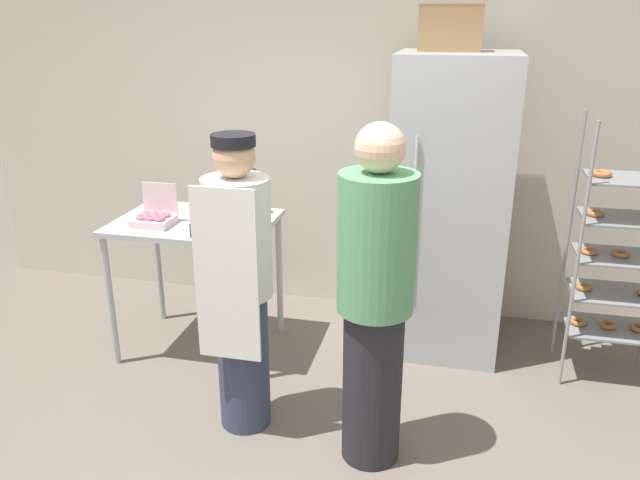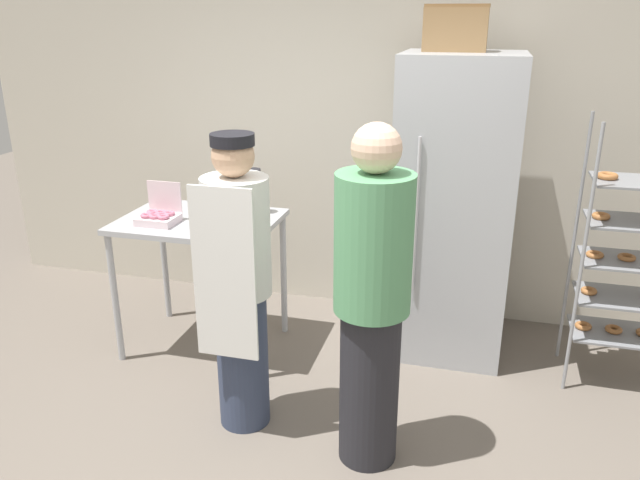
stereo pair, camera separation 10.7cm
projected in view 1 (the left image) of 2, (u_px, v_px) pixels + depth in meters
back_wall at (367, 113)px, 4.62m from camera, size 6.40×0.12×3.04m
refrigerator at (449, 209)px, 4.13m from camera, size 0.75×0.73×2.00m
baking_rack at (620, 256)px, 3.81m from camera, size 0.58×0.43×1.67m
prep_counter at (195, 236)px, 4.13m from camera, size 1.03×0.75×0.94m
donut_box at (154, 218)px, 3.99m from camera, size 0.24×0.21×0.25m
blender_pitcher at (250, 194)px, 4.18m from camera, size 0.13×0.13×0.31m
binder_stack at (221, 227)px, 3.84m from camera, size 0.31×0.26×0.09m
cardboard_storage_box at (451, 28)px, 3.83m from camera, size 0.39×0.27×0.27m
person_baker at (240, 284)px, 3.30m from camera, size 0.35×0.37×1.66m
person_customer at (375, 300)px, 3.03m from camera, size 0.38×0.38×1.77m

